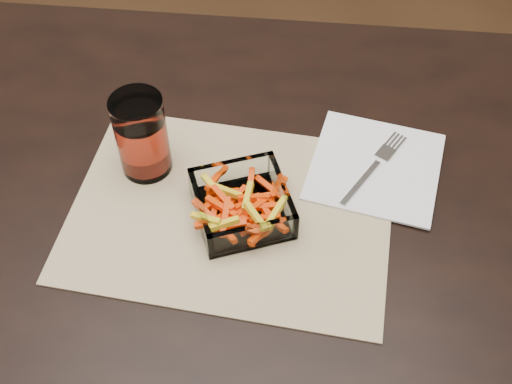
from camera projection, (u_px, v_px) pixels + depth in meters
dining_table at (217, 243)px, 0.99m from camera, size 1.60×0.90×0.75m
placemat at (231, 211)px, 0.91m from camera, size 0.48×0.37×0.00m
glass_bowl at (242, 205)px, 0.89m from camera, size 0.16×0.16×0.05m
tumbler at (142, 138)px, 0.92m from camera, size 0.07×0.07×0.13m
napkin at (375, 166)px, 0.96m from camera, size 0.22×0.22×0.00m
fork at (375, 166)px, 0.96m from camera, size 0.10×0.15×0.00m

